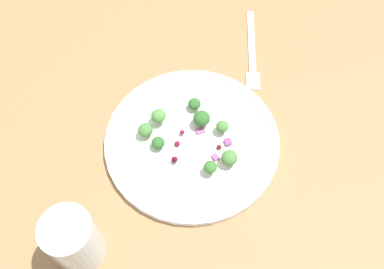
{
  "coord_description": "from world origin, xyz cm",
  "views": [
    {
      "loc": [
        -29.09,
        -13.66,
        60.12
      ],
      "look_at": [
        1.88,
        -1.73,
        2.7
      ],
      "focal_mm": 40.08,
      "sensor_mm": 36.0,
      "label": 1
    }
  ],
  "objects_px": {
    "broccoli_floret_1": "(222,127)",
    "water_glass": "(74,240)",
    "plate": "(192,140)",
    "fork": "(252,53)",
    "broccoli_floret_2": "(202,118)",
    "broccoli_floret_0": "(229,158)"
  },
  "relations": [
    {
      "from": "plate",
      "to": "fork",
      "type": "distance_m",
      "value": 0.21
    },
    {
      "from": "water_glass",
      "to": "broccoli_floret_1",
      "type": "bearing_deg",
      "value": -26.31
    },
    {
      "from": "broccoli_floret_0",
      "to": "broccoli_floret_2",
      "type": "xyz_separation_m",
      "value": [
        0.05,
        0.06,
        0.0
      ]
    },
    {
      "from": "broccoli_floret_1",
      "to": "water_glass",
      "type": "xyz_separation_m",
      "value": [
        -0.25,
        0.12,
        0.02
      ]
    },
    {
      "from": "water_glass",
      "to": "fork",
      "type": "bearing_deg",
      "value": -15.31
    },
    {
      "from": "water_glass",
      "to": "plate",
      "type": "bearing_deg",
      "value": -20.8
    },
    {
      "from": "fork",
      "to": "broccoli_floret_1",
      "type": "bearing_deg",
      "value": -178.65
    },
    {
      "from": "fork",
      "to": "broccoli_floret_0",
      "type": "bearing_deg",
      "value": -172.06
    },
    {
      "from": "broccoli_floret_0",
      "to": "broccoli_floret_2",
      "type": "distance_m",
      "value": 0.08
    },
    {
      "from": "broccoli_floret_1",
      "to": "water_glass",
      "type": "relative_size",
      "value": 0.2
    },
    {
      "from": "broccoli_floret_0",
      "to": "broccoli_floret_2",
      "type": "relative_size",
      "value": 0.93
    },
    {
      "from": "broccoli_floret_1",
      "to": "broccoli_floret_2",
      "type": "distance_m",
      "value": 0.04
    },
    {
      "from": "plate",
      "to": "fork",
      "type": "bearing_deg",
      "value": -9.4
    },
    {
      "from": "plate",
      "to": "water_glass",
      "type": "xyz_separation_m",
      "value": [
        -0.22,
        0.08,
        0.04
      ]
    },
    {
      "from": "broccoli_floret_0",
      "to": "broccoli_floret_1",
      "type": "height_order",
      "value": "broccoli_floret_0"
    },
    {
      "from": "broccoli_floret_1",
      "to": "broccoli_floret_2",
      "type": "height_order",
      "value": "broccoli_floret_2"
    },
    {
      "from": "broccoli_floret_0",
      "to": "broccoli_floret_1",
      "type": "xyz_separation_m",
      "value": [
        0.05,
        0.03,
        -0.0
      ]
    },
    {
      "from": "broccoli_floret_2",
      "to": "water_glass",
      "type": "xyz_separation_m",
      "value": [
        -0.25,
        0.09,
        0.02
      ]
    },
    {
      "from": "plate",
      "to": "broccoli_floret_0",
      "type": "relative_size",
      "value": 11.06
    },
    {
      "from": "broccoli_floret_2",
      "to": "plate",
      "type": "bearing_deg",
      "value": 171.73
    },
    {
      "from": "broccoli_floret_0",
      "to": "broccoli_floret_1",
      "type": "bearing_deg",
      "value": 29.87
    },
    {
      "from": "broccoli_floret_0",
      "to": "water_glass",
      "type": "bearing_deg",
      "value": 142.84
    }
  ]
}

